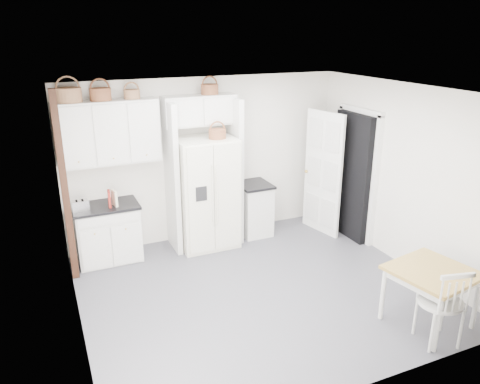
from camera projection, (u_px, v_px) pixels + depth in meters
name	position (u px, v px, depth m)	size (l,w,h in m)	color
floor	(259.00, 290.00, 6.22)	(4.50, 4.50, 0.00)	#4B4B56
ceiling	(262.00, 92.00, 5.36)	(4.50, 4.50, 0.00)	white
wall_back	(206.00, 159.00, 7.52)	(4.50, 4.50, 0.00)	silver
wall_left	(70.00, 228.00, 4.94)	(4.00, 4.00, 0.00)	silver
wall_right	(403.00, 176.00, 6.64)	(4.00, 4.00, 0.00)	silver
refrigerator	(206.00, 193.00, 7.28)	(0.90, 0.72, 1.74)	silver
base_cab_left	(108.00, 234.00, 6.92)	(0.90, 0.57, 0.83)	silver
base_cab_right	(254.00, 210.00, 7.82)	(0.48, 0.57, 0.84)	silver
dining_table	(429.00, 297.00, 5.41)	(0.84, 0.84, 0.70)	olive
windsor_chair	(441.00, 302.00, 5.04)	(0.48, 0.44, 0.99)	silver
counter_left	(105.00, 206.00, 6.77)	(0.94, 0.61, 0.04)	black
counter_right	(254.00, 185.00, 7.68)	(0.52, 0.61, 0.04)	black
toaster	(80.00, 206.00, 6.52)	(0.23, 0.13, 0.16)	silver
cookbook_red	(109.00, 199.00, 6.68)	(0.03, 0.16, 0.24)	maroon
cookbook_cream	(114.00, 198.00, 6.71)	(0.03, 0.16, 0.24)	beige
basket_upper_a	(69.00, 95.00, 6.24)	(0.34, 0.34, 0.19)	brown
basket_upper_b	(100.00, 94.00, 6.40)	(0.29, 0.29, 0.17)	brown
basket_upper_c	(132.00, 94.00, 6.57)	(0.23, 0.23, 0.13)	brown
basket_bridge_b	(210.00, 89.00, 7.01)	(0.27, 0.27, 0.15)	brown
basket_fridge_b	(217.00, 134.00, 6.94)	(0.26, 0.26, 0.14)	brown
upper_cabinet	(109.00, 132.00, 6.60)	(1.40, 0.34, 0.90)	silver
bridge_cabinet	(199.00, 110.00, 7.04)	(1.12, 0.34, 0.45)	silver
fridge_panel_left	(172.00, 178.00, 7.06)	(0.08, 0.60, 2.30)	silver
fridge_panel_right	(234.00, 170.00, 7.44)	(0.08, 0.60, 2.30)	silver
trim_post	(65.00, 189.00, 6.12)	(0.09, 0.09, 2.60)	black
doorway_void	(353.00, 176.00, 7.56)	(0.18, 0.85, 2.05)	black
door_slab	(323.00, 173.00, 7.72)	(0.80, 0.04, 2.05)	white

